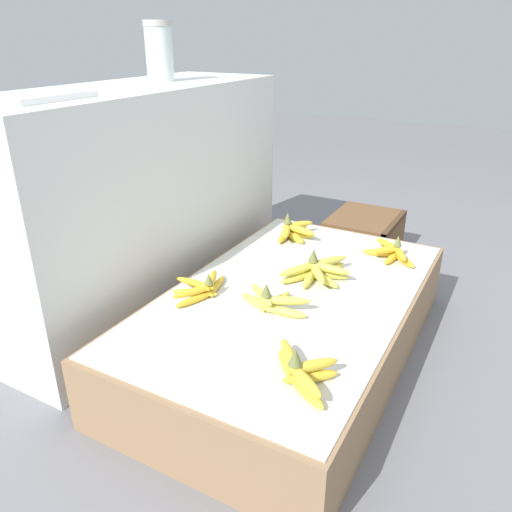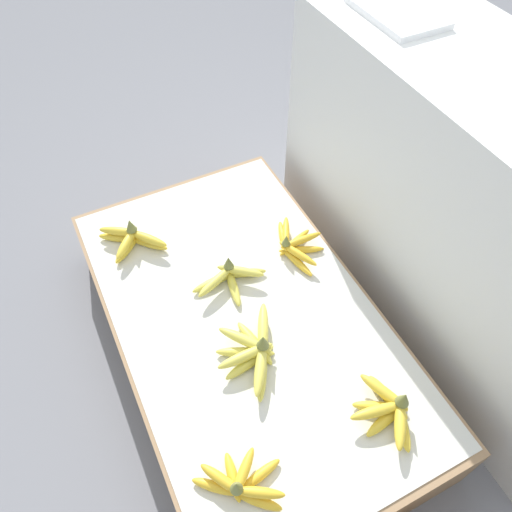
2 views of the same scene
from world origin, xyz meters
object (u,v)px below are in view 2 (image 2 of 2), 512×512
object	(u,v)px
banana_bunch_middle_midright	(255,350)
foam_tray_white	(397,12)
banana_bunch_back_midleft	(294,245)
banana_bunch_back_right	(389,409)
banana_bunch_front_right	(241,483)
banana_bunch_middle_midleft	(229,277)
banana_bunch_front_left	(132,239)

from	to	relation	value
banana_bunch_middle_midright	foam_tray_white	xyz separation A→B (m)	(-0.46, 0.65, 0.57)
banana_bunch_back_midleft	banana_bunch_back_right	world-z (taller)	banana_bunch_back_right
banana_bunch_front_right	banana_bunch_back_midleft	size ratio (longest dim) A/B	0.86
banana_bunch_back_right	foam_tray_white	distance (m)	1.04
banana_bunch_middle_midright	banana_bunch_back_midleft	size ratio (longest dim) A/B	1.05
banana_bunch_front_right	banana_bunch_middle_midright	bearing A→B (deg)	148.55
banana_bunch_front_right	banana_bunch_middle_midleft	distance (m)	0.58
banana_bunch_front_left	banana_bunch_back_midleft	size ratio (longest dim) A/B	0.80
banana_bunch_back_midleft	foam_tray_white	size ratio (longest dim) A/B	0.95
banana_bunch_front_left	banana_bunch_middle_midright	xyz separation A→B (m)	(0.53, 0.18, -0.00)
banana_bunch_front_right	foam_tray_white	bearing A→B (deg)	132.00
banana_bunch_middle_midleft	foam_tray_white	size ratio (longest dim) A/B	0.91
banana_bunch_front_left	banana_bunch_middle_midright	size ratio (longest dim) A/B	0.76
foam_tray_white	banana_bunch_front_right	bearing A→B (deg)	-48.00
banana_bunch_back_midleft	banana_bunch_front_left	bearing A→B (deg)	-118.44
banana_bunch_middle_midright	foam_tray_white	distance (m)	0.98
banana_bunch_front_right	banana_bunch_back_midleft	bearing A→B (deg)	141.41
banana_bunch_front_right	banana_bunch_back_right	bearing A→B (deg)	88.85
banana_bunch_middle_midleft	foam_tray_white	world-z (taller)	foam_tray_white
banana_bunch_front_left	banana_bunch_front_right	xyz separation A→B (m)	(0.81, 0.00, -0.01)
banana_bunch_front_left	foam_tray_white	size ratio (longest dim) A/B	0.76
banana_bunch_back_right	foam_tray_white	world-z (taller)	foam_tray_white
banana_bunch_front_left	banana_bunch_back_right	bearing A→B (deg)	26.15
banana_bunch_middle_midleft	banana_bunch_back_midleft	xyz separation A→B (m)	(-0.03, 0.24, -0.00)
banana_bunch_front_right	banana_bunch_back_right	size ratio (longest dim) A/B	0.97
banana_bunch_back_midleft	banana_bunch_back_right	bearing A→B (deg)	-5.02
banana_bunch_middle_midleft	banana_bunch_middle_midright	world-z (taller)	banana_bunch_middle_midright
banana_bunch_middle_midleft	foam_tray_white	xyz separation A→B (m)	(-0.21, 0.61, 0.58)
banana_bunch_back_right	banana_bunch_middle_midleft	bearing A→B (deg)	-161.16
banana_bunch_back_midleft	foam_tray_white	bearing A→B (deg)	115.47
banana_bunch_front_right	foam_tray_white	world-z (taller)	foam_tray_white
banana_bunch_front_left	banana_bunch_front_right	bearing A→B (deg)	0.08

